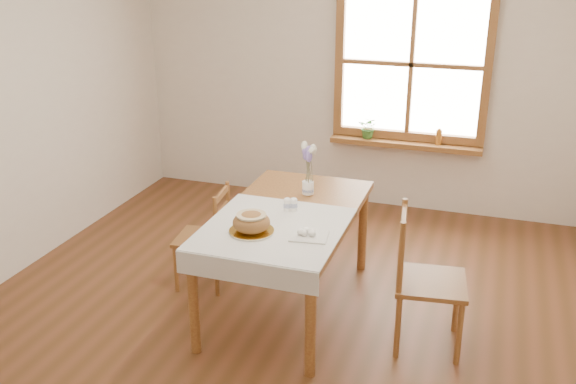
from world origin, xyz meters
name	(u,v)px	position (x,y,z in m)	size (l,w,h in m)	color
ground	(274,326)	(0.00, 0.00, 0.00)	(5.00, 5.00, 0.00)	brown
room_walls	(272,85)	(0.00, 0.00, 1.71)	(4.60, 5.10, 2.65)	silver
window	(412,64)	(0.50, 2.47, 1.45)	(1.46, 0.08, 1.46)	olive
window_sill	(405,144)	(0.50, 2.40, 0.69)	(1.46, 0.20, 0.05)	olive
dining_table	(288,223)	(0.00, 0.30, 0.66)	(0.90, 1.60, 0.75)	olive
table_linen	(273,228)	(0.00, 0.00, 0.76)	(0.91, 0.99, 0.01)	silver
chair_left	(202,237)	(-0.74, 0.40, 0.40)	(0.38, 0.40, 0.81)	olive
chair_right	(431,280)	(1.03, 0.13, 0.48)	(0.45, 0.47, 0.95)	olive
bread_plate	(252,231)	(-0.11, -0.12, 0.77)	(0.28, 0.28, 0.02)	white
bread_loaf	(251,221)	(-0.11, -0.12, 0.84)	(0.24, 0.24, 0.13)	brown
egg_napkin	(309,236)	(0.26, -0.06, 0.77)	(0.24, 0.20, 0.01)	silver
eggs	(309,232)	(0.26, -0.06, 0.79)	(0.18, 0.16, 0.04)	white
salt_shaker	(287,204)	(0.00, 0.30, 0.81)	(0.05, 0.05, 0.10)	white
pepper_shaker	(294,204)	(0.04, 0.31, 0.81)	(0.05, 0.05, 0.10)	white
flower_vase	(308,189)	(0.04, 0.66, 0.80)	(0.09, 0.09, 0.10)	white
lavender_bouquet	(308,164)	(0.04, 0.66, 0.99)	(0.15, 0.15, 0.29)	#755EA7
potted_plant	(369,130)	(0.14, 2.40, 0.80)	(0.19, 0.21, 0.17)	#366B2A
amber_bottle	(439,136)	(0.81, 2.40, 0.79)	(0.06, 0.06, 0.16)	#B46A21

